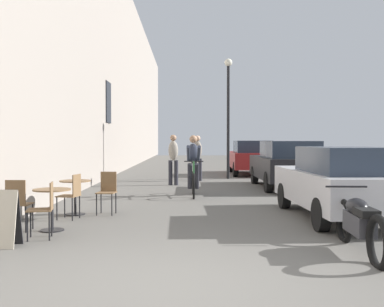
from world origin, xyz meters
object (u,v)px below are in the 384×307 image
parked_car_nearest (340,182)px  parked_motorcycle (360,224)px  pedestrian_mid (198,155)px  parked_car_second (286,164)px  cafe_chair_near_toward_street (18,201)px  cafe_table_mid (75,190)px  cafe_table_near (52,201)px  parked_car_third (251,157)px  cafe_chair_mid_toward_street (107,190)px  pedestrian_near (173,157)px  cafe_chair_near_toward_wall (45,206)px  cafe_chair_mid_toward_wall (72,193)px  cyclist_on_bicycle (193,167)px  sandwich_board_sign (0,218)px  street_lamp (228,103)px

parked_car_nearest → parked_motorcycle: 2.78m
pedestrian_mid → parked_car_second: size_ratio=0.40×
parked_car_nearest → parked_motorcycle: bearing=-103.6°
cafe_chair_near_toward_street → cafe_table_mid: bearing=73.2°
cafe_table_near → cafe_table_mid: size_ratio=1.00×
parked_car_third → pedestrian_mid: bearing=-127.6°
parked_car_nearest → parked_motorcycle: parked_car_nearest is taller
cafe_chair_mid_toward_street → pedestrian_near: 6.35m
cafe_chair_near_toward_wall → cafe_chair_mid_toward_street: bearing=76.8°
parked_motorcycle → parked_car_second: bearing=83.9°
parked_car_nearest → cafe_chair_mid_toward_wall: bearing=179.5°
cafe_table_mid → parked_motorcycle: bearing=-34.9°
cafe_chair_near_toward_wall → cyclist_on_bicycle: (2.44, 5.54, 0.29)m
cyclist_on_bicycle → pedestrian_mid: pedestrian_mid is taller
cafe_chair_mid_toward_street → parked_car_third: 12.19m
cafe_chair_near_toward_street → pedestrian_mid: bearing=71.2°
cafe_chair_near_toward_street → cafe_table_mid: 1.85m
cafe_table_near → pedestrian_near: (1.87, 7.98, 0.48)m
cafe_chair_near_toward_street → parked_motorcycle: 5.47m
cafe_table_near → sandwich_board_sign: bearing=-109.9°
parked_car_third → cafe_table_near: bearing=-112.3°
cafe_table_near → parked_car_third: (5.33, 13.01, 0.29)m
pedestrian_mid → street_lamp: street_lamp is taller
cafe_table_near → cafe_chair_near_toward_wall: cafe_chair_near_toward_wall is taller
parked_car_second → parked_car_third: size_ratio=0.98×
cafe_table_mid → sandwich_board_sign: size_ratio=0.86×
cafe_table_mid → parked_car_third: bearing=64.7°
cafe_chair_mid_toward_wall → pedestrian_mid: pedestrian_mid is taller
cafe_chair_near_toward_wall → cafe_chair_mid_toward_street: (0.57, 2.41, 0.00)m
parked_motorcycle → pedestrian_mid: bearing=99.7°
parked_car_third → parked_motorcycle: (-0.63, -14.61, -0.41)m
pedestrian_mid → sandwich_board_sign: bearing=-106.4°
cafe_table_mid → pedestrian_mid: size_ratio=0.41×
cyclist_on_bicycle → street_lamp: bearing=75.0°
cafe_chair_mid_toward_wall → parked_car_second: parked_car_second is taller
cafe_chair_mid_toward_wall → street_lamp: bearing=67.2°
cafe_table_mid → pedestrian_near: 6.58m
cafe_chair_mid_toward_street → cyclist_on_bicycle: size_ratio=0.51×
sandwich_board_sign → parked_car_nearest: 6.19m
cafe_chair_near_toward_street → cafe_table_near: bearing=7.8°
cafe_table_near → cyclist_on_bicycle: 5.52m
sandwich_board_sign → parked_car_second: size_ratio=0.19×
cafe_chair_near_toward_wall → cafe_table_mid: bearing=92.3°
cafe_chair_near_toward_street → parked_car_second: size_ratio=0.20×
cafe_chair_near_toward_street → street_lamp: 11.90m
cafe_chair_mid_toward_street → parked_motorcycle: 5.27m
cafe_table_mid → cafe_chair_mid_toward_wall: (0.07, -0.57, -0.00)m
cafe_chair_near_toward_wall → parked_car_nearest: (5.27, 1.72, 0.22)m
cafe_table_mid → cyclist_on_bicycle: (2.54, 3.21, 0.29)m
cafe_table_near → parked_motorcycle: (4.70, -1.60, -0.12)m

